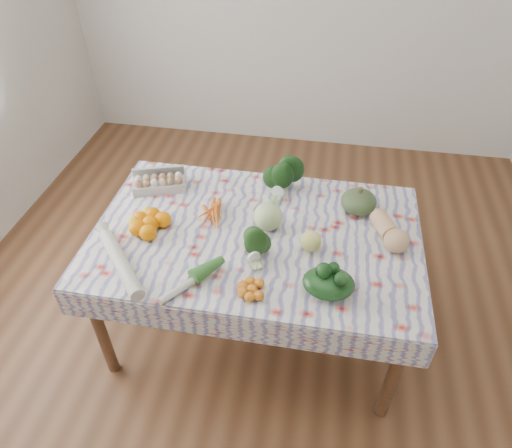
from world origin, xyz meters
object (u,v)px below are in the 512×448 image
object	(u,v)px
dining_table	(256,244)
grapefruit	(311,241)
butternut_squash	(390,230)
egg_carton	(159,184)
kabocha_squash	(359,201)
cabbage	(268,216)

from	to	relation	value
dining_table	grapefruit	size ratio (longest dim) A/B	15.66
butternut_squash	grapefruit	size ratio (longest dim) A/B	2.58
egg_carton	kabocha_squash	bearing A→B (deg)	-18.26
egg_carton	cabbage	bearing A→B (deg)	-36.61
butternut_squash	grapefruit	bearing A→B (deg)	176.16
butternut_squash	grapefruit	world-z (taller)	butternut_squash
dining_table	cabbage	xyz separation A→B (m)	(0.05, 0.05, 0.16)
egg_carton	dining_table	bearing A→B (deg)	-42.29
cabbage	kabocha_squash	bearing A→B (deg)	25.89
dining_table	cabbage	world-z (taller)	cabbage
egg_carton	kabocha_squash	distance (m)	1.11
kabocha_squash	cabbage	xyz separation A→B (m)	(-0.45, -0.22, 0.01)
kabocha_squash	dining_table	bearing A→B (deg)	-151.90
grapefruit	butternut_squash	bearing A→B (deg)	19.68
grapefruit	dining_table	bearing A→B (deg)	165.89
egg_carton	grapefruit	size ratio (longest dim) A/B	2.87
cabbage	butternut_squash	size ratio (longest dim) A/B	0.56
kabocha_squash	grapefruit	distance (m)	0.41
egg_carton	butternut_squash	size ratio (longest dim) A/B	1.11
egg_carton	kabocha_squash	world-z (taller)	kabocha_squash
cabbage	grapefruit	bearing A→B (deg)	-28.12
dining_table	kabocha_squash	bearing A→B (deg)	28.10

